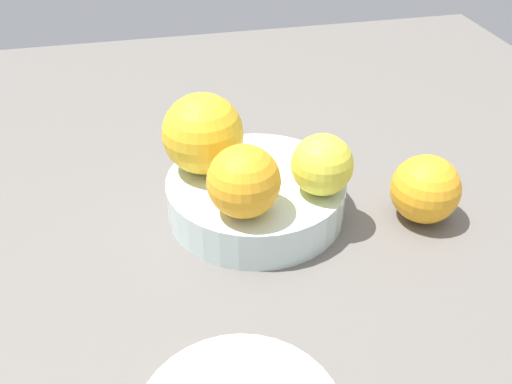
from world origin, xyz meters
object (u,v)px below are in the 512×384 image
at_px(orange_in_bowl_0, 203,134).
at_px(orange_in_bowl_1, 244,181).
at_px(orange_loose_0, 425,189).
at_px(orange_in_bowl_2, 322,165).
at_px(fruit_bowl, 256,196).

xyz_separation_m(orange_in_bowl_0, orange_in_bowl_1, (-0.08, -0.03, -0.01)).
bearing_deg(orange_loose_0, orange_in_bowl_2, 83.63).
relative_size(orange_in_bowl_2, orange_loose_0, 0.86).
height_order(orange_in_bowl_0, orange_in_bowl_2, orange_in_bowl_0).
bearing_deg(orange_in_bowl_0, orange_loose_0, -109.75).
bearing_deg(orange_in_bowl_2, fruit_bowl, 59.30).
bearing_deg(fruit_bowl, orange_in_bowl_0, 57.51).
xyz_separation_m(orange_in_bowl_1, orange_loose_0, (0.00, -0.19, -0.04)).
distance_m(orange_in_bowl_2, orange_loose_0, 0.12).
relative_size(fruit_bowl, orange_in_bowl_2, 3.05).
xyz_separation_m(fruit_bowl, orange_in_bowl_2, (-0.03, -0.06, 0.05)).
distance_m(orange_in_bowl_0, orange_in_bowl_2, 0.13).
relative_size(fruit_bowl, orange_in_bowl_1, 2.70).
bearing_deg(orange_in_bowl_2, orange_loose_0, -96.37).
xyz_separation_m(orange_in_bowl_2, orange_loose_0, (-0.01, -0.11, -0.04)).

